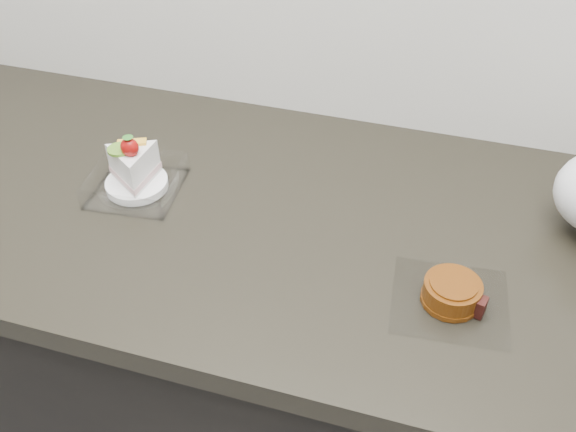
{
  "coord_description": "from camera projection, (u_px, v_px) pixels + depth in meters",
  "views": [
    {
      "loc": [
        0.19,
        0.94,
        1.57
      ],
      "look_at": [
        -0.02,
        1.64,
        0.94
      ],
      "focal_mm": 40.0,
      "sensor_mm": 36.0,
      "label": 1
    }
  ],
  "objects": [
    {
      "name": "mooncake_wrap",
      "position": [
        452.0,
        294.0,
        0.88
      ],
      "size": [
        0.17,
        0.16,
        0.04
      ],
      "rotation": [
        0.0,
        0.0,
        0.26
      ],
      "color": "white",
      "rests_on": "counter"
    },
    {
      "name": "counter",
      "position": [
        305.0,
        384.0,
        1.31
      ],
      "size": [
        2.04,
        0.64,
        0.9
      ],
      "color": "black",
      "rests_on": "ground"
    },
    {
      "name": "cake_tray",
      "position": [
        135.0,
        175.0,
        1.06
      ],
      "size": [
        0.15,
        0.15,
        0.11
      ],
      "rotation": [
        0.0,
        0.0,
        0.1
      ],
      "color": "white",
      "rests_on": "counter"
    }
  ]
}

